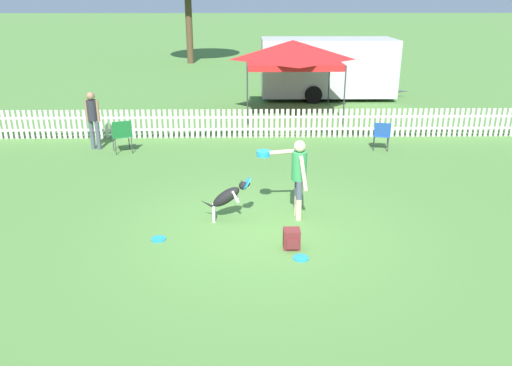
# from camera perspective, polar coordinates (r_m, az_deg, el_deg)

# --- Properties ---
(ground_plane) EXTENTS (240.00, 240.00, 0.00)m
(ground_plane) POSITION_cam_1_polar(r_m,az_deg,el_deg) (9.13, 0.75, -5.31)
(ground_plane) COLOR #4C7A38
(handler_person) EXTENTS (0.95, 0.61, 1.53)m
(handler_person) POSITION_cam_1_polar(r_m,az_deg,el_deg) (9.27, 4.57, 1.48)
(handler_person) COLOR beige
(handler_person) RESTS_ON ground_plane
(leaping_dog) EXTENTS (0.98, 0.29, 0.84)m
(leaping_dog) POSITION_cam_1_polar(r_m,az_deg,el_deg) (9.32, -3.22, -1.50)
(leaping_dog) COLOR black
(leaping_dog) RESTS_ON ground_plane
(frisbee_near_handler) EXTENTS (0.25, 0.25, 0.02)m
(frisbee_near_handler) POSITION_cam_1_polar(r_m,az_deg,el_deg) (8.91, -11.07, -6.31)
(frisbee_near_handler) COLOR #1E8CD8
(frisbee_near_handler) RESTS_ON ground_plane
(frisbee_near_dog) EXTENTS (0.25, 0.25, 0.02)m
(frisbee_near_dog) POSITION_cam_1_polar(r_m,az_deg,el_deg) (8.19, 5.15, -8.54)
(frisbee_near_dog) COLOR #1E8CD8
(frisbee_near_dog) RESTS_ON ground_plane
(backpack_on_grass) EXTENTS (0.28, 0.29, 0.34)m
(backpack_on_grass) POSITION_cam_1_polar(r_m,az_deg,el_deg) (8.44, 4.10, -6.40)
(backpack_on_grass) COLOR maroon
(backpack_on_grass) RESTS_ON ground_plane
(picket_fence) EXTENTS (18.16, 0.04, 0.86)m
(picket_fence) POSITION_cam_1_polar(r_m,az_deg,el_deg) (14.92, -0.02, 6.83)
(picket_fence) COLOR beige
(picket_fence) RESTS_ON ground_plane
(folding_chair_blue_left) EXTENTS (0.66, 0.67, 0.91)m
(folding_chair_blue_left) POSITION_cam_1_polar(r_m,az_deg,el_deg) (13.84, -15.08, 5.50)
(folding_chair_blue_left) COLOR #333338
(folding_chair_blue_left) RESTS_ON ground_plane
(folding_chair_center) EXTENTS (0.53, 0.54, 0.80)m
(folding_chair_center) POSITION_cam_1_polar(r_m,az_deg,el_deg) (14.07, 14.19, 5.52)
(folding_chair_center) COLOR #333338
(folding_chair_center) RESTS_ON ground_plane
(canopy_tent_main) EXTENTS (3.19, 3.19, 2.57)m
(canopy_tent_main) POSITION_cam_1_polar(r_m,az_deg,el_deg) (17.80, 4.21, 14.61)
(canopy_tent_main) COLOR #333338
(canopy_tent_main) RESTS_ON ground_plane
(spectator_standing) EXTENTS (0.40, 0.27, 1.59)m
(spectator_standing) POSITION_cam_1_polar(r_m,az_deg,el_deg) (14.33, -18.16, 7.39)
(spectator_standing) COLOR #474C5B
(spectator_standing) RESTS_ON ground_plane
(equipment_trailer) EXTENTS (6.15, 2.53, 2.38)m
(equipment_trailer) POSITION_cam_1_polar(r_m,az_deg,el_deg) (21.15, 8.12, 13.01)
(equipment_trailer) COLOR #B7B7B7
(equipment_trailer) RESTS_ON ground_plane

